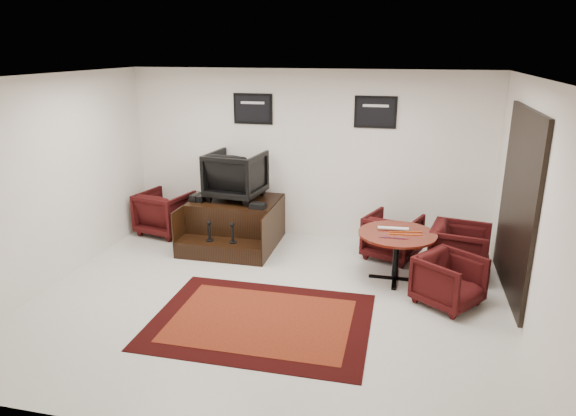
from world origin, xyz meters
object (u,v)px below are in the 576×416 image
at_px(shine_chair, 236,173).
at_px(table_chair_back, 393,234).
at_px(table_chair_corner, 449,278).
at_px(table_chair_window, 460,247).
at_px(shine_podium, 235,224).
at_px(meeting_table, 397,239).
at_px(armchair_side, 165,210).

xyz_separation_m(shine_chair, table_chair_back, (2.56, -0.17, -0.78)).
height_order(table_chair_back, table_chair_corner, table_chair_back).
bearing_deg(table_chair_corner, table_chair_window, 25.03).
bearing_deg(table_chair_window, table_chair_corner, 179.30).
bearing_deg(table_chair_back, shine_podium, 20.88).
xyz_separation_m(shine_podium, meeting_table, (2.64, -0.82, 0.27)).
bearing_deg(shine_chair, table_chair_corner, 161.49).
distance_m(shine_chair, meeting_table, 2.86).
relative_size(table_chair_window, table_chair_corner, 1.11).
height_order(armchair_side, table_chair_back, armchair_side).
xyz_separation_m(shine_chair, table_chair_corner, (3.31, -1.56, -0.81)).
relative_size(shine_podium, table_chair_window, 1.84).
xyz_separation_m(shine_podium, table_chair_corner, (3.31, -1.42, 0.02)).
bearing_deg(table_chair_corner, shine_podium, 103.46).
xyz_separation_m(table_chair_back, table_chair_window, (0.96, -0.40, 0.02)).
relative_size(armchair_side, table_chair_corner, 1.15).
distance_m(table_chair_back, table_chair_corner, 1.59).
distance_m(meeting_table, table_chair_corner, 0.93).
bearing_deg(armchair_side, meeting_table, 178.40).
bearing_deg(table_chair_window, armchair_side, 93.67).
height_order(table_chair_window, table_chair_corner, table_chair_window).
bearing_deg(armchair_side, shine_chair, -169.49).
xyz_separation_m(meeting_table, table_chair_back, (-0.08, 0.81, -0.23)).
distance_m(table_chair_back, table_chair_window, 1.04).
xyz_separation_m(meeting_table, table_chair_window, (0.88, 0.41, -0.21)).
height_order(shine_podium, meeting_table, shine_podium).
bearing_deg(table_chair_corner, meeting_table, 85.30).
distance_m(shine_podium, table_chair_window, 3.54).
relative_size(armchair_side, table_chair_back, 1.08).
xyz_separation_m(armchair_side, table_chair_corner, (4.64, -1.62, -0.05)).
bearing_deg(meeting_table, shine_podium, 162.63).
height_order(table_chair_back, table_chair_window, table_chair_window).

